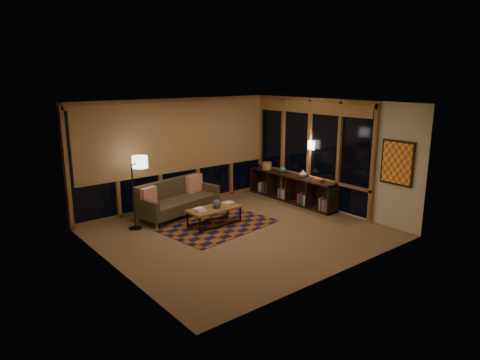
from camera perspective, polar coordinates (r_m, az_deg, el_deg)
floor at (r=9.09m, az=0.09°, el=-7.03°), size 5.50×5.00×0.01m
ceiling at (r=8.51m, az=0.10°, el=10.22°), size 5.50×5.00×0.01m
walls at (r=8.70m, az=0.10°, el=1.31°), size 5.51×5.01×2.70m
window_wall_back at (r=10.66m, az=-8.16°, el=3.48°), size 5.30×0.16×2.60m
window_wall_right at (r=10.94m, az=9.09°, el=3.71°), size 0.16×3.70×2.60m
wall_art at (r=9.52m, az=20.21°, el=2.15°), size 0.06×0.74×0.94m
wall_sconce at (r=10.77m, az=9.50°, el=4.61°), size 0.12×0.18×0.22m
sofa at (r=10.15m, az=-8.22°, el=-2.50°), size 2.12×1.20×0.82m
pillow_left at (r=9.71m, az=-12.07°, el=-2.18°), size 0.43×0.26×0.41m
pillow_right at (r=10.66m, az=-6.14°, el=-0.40°), size 0.47×0.24×0.45m
area_rug at (r=9.51m, az=-2.87°, el=-6.05°), size 2.57×1.88×0.01m
coffee_table at (r=9.48m, az=-3.43°, el=-4.88°), size 1.22×0.58×0.40m
book_stack_a at (r=9.19m, az=-5.40°, el=-4.00°), size 0.24×0.20×0.06m
book_stack_b at (r=9.66m, az=-1.59°, el=-3.08°), size 0.26×0.21×0.05m
ceramic_pot at (r=9.38m, az=-3.12°, el=-3.16°), size 0.25×0.25×0.20m
floor_lamp at (r=9.36m, az=-14.05°, el=-1.86°), size 0.61×0.57×1.54m
bookshelf at (r=11.29m, az=6.75°, el=-1.07°), size 0.40×2.86×0.71m
basket at (r=11.80m, az=3.60°, el=1.92°), size 0.32×0.32×0.19m
teal_bowl at (r=11.40m, az=5.70°, el=1.39°), size 0.20×0.20×0.17m
vase at (r=10.90m, az=8.38°, el=0.84°), size 0.24×0.24×0.21m
shelf_book_stack at (r=10.58m, az=10.43°, el=-0.01°), size 0.22×0.27×0.07m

